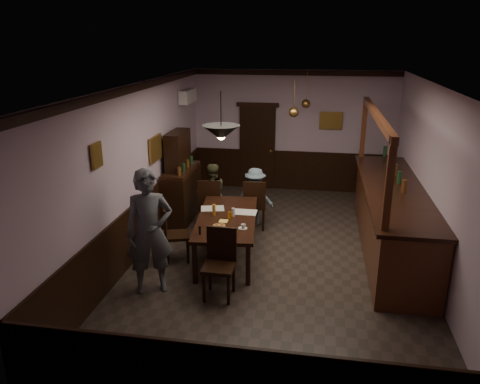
% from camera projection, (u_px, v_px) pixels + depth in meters
% --- Properties ---
extents(room, '(5.01, 8.01, 3.01)m').
position_uv_depth(room, '(280.00, 176.00, 7.90)').
color(room, '#2D2621').
rests_on(room, ground).
extents(dining_table, '(1.23, 2.29, 0.75)m').
position_uv_depth(dining_table, '(227.00, 220.00, 8.19)').
color(dining_table, black).
rests_on(dining_table, ground).
extents(chair_far_left, '(0.50, 0.50, 1.05)m').
position_uv_depth(chair_far_left, '(210.00, 201.00, 9.45)').
color(chair_far_left, black).
rests_on(chair_far_left, ground).
extents(chair_far_right, '(0.49, 0.49, 1.04)m').
position_uv_depth(chair_far_right, '(255.00, 203.00, 9.40)').
color(chair_far_right, black).
rests_on(chair_far_right, ground).
extents(chair_near, '(0.47, 0.47, 1.05)m').
position_uv_depth(chair_near, '(220.00, 259.00, 6.98)').
color(chair_near, black).
rests_on(chair_near, ground).
extents(chair_side, '(0.54, 0.54, 0.99)m').
position_uv_depth(chair_side, '(172.00, 231.00, 8.09)').
color(chair_side, black).
rests_on(chair_side, ground).
extents(person_standing, '(0.84, 0.72, 1.93)m').
position_uv_depth(person_standing, '(150.00, 232.00, 6.98)').
color(person_standing, '#4C4F57').
rests_on(person_standing, ground).
extents(person_seated_left, '(0.77, 0.70, 1.29)m').
position_uv_depth(person_seated_left, '(212.00, 194.00, 9.70)').
color(person_seated_left, '#4B4D2E').
rests_on(person_seated_left, ground).
extents(person_seated_right, '(0.85, 0.58, 1.21)m').
position_uv_depth(person_seated_right, '(255.00, 196.00, 9.66)').
color(person_seated_right, slate).
rests_on(person_seated_right, ground).
extents(newspaper_left, '(0.48, 0.39, 0.01)m').
position_uv_depth(newspaper_left, '(213.00, 208.00, 8.55)').
color(newspaper_left, silver).
rests_on(newspaper_left, dining_table).
extents(newspaper_right, '(0.42, 0.30, 0.01)m').
position_uv_depth(newspaper_right, '(245.00, 212.00, 8.37)').
color(newspaper_right, silver).
rests_on(newspaper_right, dining_table).
extents(napkin, '(0.17, 0.17, 0.00)m').
position_uv_depth(napkin, '(223.00, 221.00, 7.97)').
color(napkin, '#FFD85D').
rests_on(napkin, dining_table).
extents(saucer, '(0.15, 0.15, 0.01)m').
position_uv_depth(saucer, '(243.00, 228.00, 7.66)').
color(saucer, white).
rests_on(saucer, dining_table).
extents(coffee_cup, '(0.09, 0.09, 0.07)m').
position_uv_depth(coffee_cup, '(243.00, 226.00, 7.63)').
color(coffee_cup, white).
rests_on(coffee_cup, saucer).
extents(pastry_plate, '(0.22, 0.22, 0.01)m').
position_uv_depth(pastry_plate, '(220.00, 228.00, 7.65)').
color(pastry_plate, white).
rests_on(pastry_plate, dining_table).
extents(pastry_ring_a, '(0.13, 0.13, 0.04)m').
position_uv_depth(pastry_ring_a, '(216.00, 226.00, 7.69)').
color(pastry_ring_a, '#C68C47').
rests_on(pastry_ring_a, pastry_plate).
extents(pastry_ring_b, '(0.13, 0.13, 0.04)m').
position_uv_depth(pastry_ring_b, '(222.00, 226.00, 7.69)').
color(pastry_ring_b, '#C68C47').
rests_on(pastry_ring_b, pastry_plate).
extents(soda_can, '(0.07, 0.07, 0.12)m').
position_uv_depth(soda_can, '(230.00, 215.00, 8.07)').
color(soda_can, orange).
rests_on(soda_can, dining_table).
extents(beer_glass, '(0.06, 0.06, 0.20)m').
position_uv_depth(beer_glass, '(214.00, 210.00, 8.21)').
color(beer_glass, '#BF721E').
rests_on(beer_glass, dining_table).
extents(water_glass, '(0.06, 0.06, 0.15)m').
position_uv_depth(water_glass, '(233.00, 212.00, 8.17)').
color(water_glass, silver).
rests_on(water_glass, dining_table).
extents(pepper_mill, '(0.04, 0.04, 0.14)m').
position_uv_depth(pepper_mill, '(200.00, 230.00, 7.43)').
color(pepper_mill, black).
rests_on(pepper_mill, dining_table).
extents(sideboard, '(0.51, 1.43, 1.89)m').
position_uv_depth(sideboard, '(181.00, 184.00, 9.92)').
color(sideboard, black).
rests_on(sideboard, ground).
extents(bar_counter, '(1.05, 4.51, 2.53)m').
position_uv_depth(bar_counter, '(391.00, 217.00, 8.49)').
color(bar_counter, '#472113').
rests_on(bar_counter, ground).
extents(door_back, '(0.90, 0.06, 2.10)m').
position_uv_depth(door_back, '(257.00, 148.00, 11.88)').
color(door_back, black).
rests_on(door_back, ground).
extents(ac_unit, '(0.20, 0.85, 0.30)m').
position_uv_depth(ac_unit, '(188.00, 96.00, 10.69)').
color(ac_unit, white).
rests_on(ac_unit, ground).
extents(picture_left_small, '(0.04, 0.28, 0.36)m').
position_uv_depth(picture_left_small, '(97.00, 155.00, 6.59)').
color(picture_left_small, olive).
rests_on(picture_left_small, ground).
extents(picture_left_large, '(0.04, 0.62, 0.48)m').
position_uv_depth(picture_left_large, '(156.00, 149.00, 8.97)').
color(picture_left_large, olive).
rests_on(picture_left_large, ground).
extents(picture_back, '(0.55, 0.04, 0.42)m').
position_uv_depth(picture_back, '(331.00, 121.00, 11.37)').
color(picture_back, olive).
rests_on(picture_back, ground).
extents(pendant_iron, '(0.56, 0.56, 0.72)m').
position_uv_depth(pendant_iron, '(221.00, 133.00, 6.90)').
color(pendant_iron, black).
rests_on(pendant_iron, ground).
extents(pendant_brass_mid, '(0.20, 0.20, 0.81)m').
position_uv_depth(pendant_brass_mid, '(294.00, 112.00, 9.38)').
color(pendant_brass_mid, '#BF8C3F').
rests_on(pendant_brass_mid, ground).
extents(pendant_brass_far, '(0.20, 0.20, 0.81)m').
position_uv_depth(pendant_brass_far, '(306.00, 104.00, 10.58)').
color(pendant_brass_far, '#BF8C3F').
rests_on(pendant_brass_far, ground).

